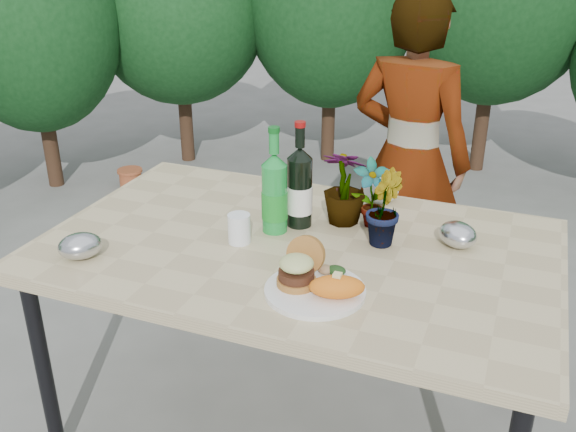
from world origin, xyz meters
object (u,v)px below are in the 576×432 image
(patio_table, at_px, (297,259))
(dinner_plate, at_px, (315,291))
(wine_bottle, at_px, (300,188))
(person, at_px, (409,160))

(patio_table, height_order, dinner_plate, dinner_plate)
(patio_table, height_order, wine_bottle, wine_bottle)
(person, bearing_deg, patio_table, 89.41)
(dinner_plate, height_order, wine_bottle, wine_bottle)
(person, bearing_deg, dinner_plate, 98.64)
(patio_table, bearing_deg, dinner_plate, -60.04)
(wine_bottle, distance_m, person, 0.85)
(dinner_plate, bearing_deg, person, 89.32)
(dinner_plate, bearing_deg, patio_table, 119.96)
(patio_table, height_order, person, person)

